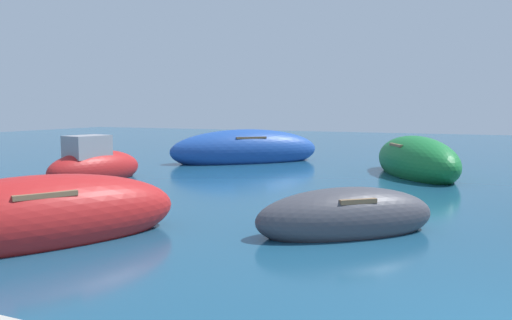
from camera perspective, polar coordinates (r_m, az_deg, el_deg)
moored_boat_0 at (r=20.95m, az=-1.15°, el=1.07°), size 5.77×5.68×1.72m
moored_boat_1 at (r=9.34m, az=-22.95°, el=-5.95°), size 3.77×5.03×1.45m
moored_boat_6 at (r=16.60m, az=-17.38°, el=-0.69°), size 1.94×3.44×1.65m
moored_boat_8 at (r=9.33m, az=9.90°, el=-6.22°), size 3.32×3.10×1.07m
moored_boat_9 at (r=17.68m, az=17.21°, el=-0.14°), size 4.07×5.25×1.67m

